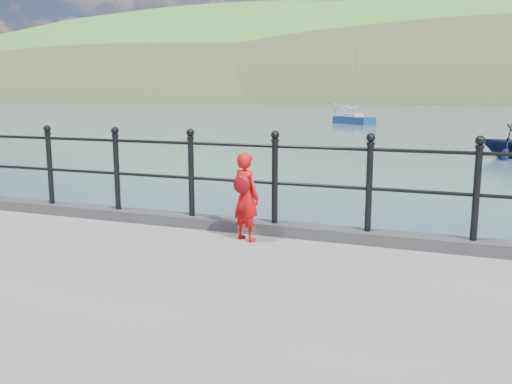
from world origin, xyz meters
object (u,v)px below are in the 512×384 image
at_px(railing, 232,169).
at_px(child, 246,196).
at_px(sailboat_port, 354,120).
at_px(launch_white, 345,111).

xyz_separation_m(railing, child, (0.36, -0.41, -0.27)).
xyz_separation_m(railing, sailboat_port, (-7.10, 46.09, -1.48)).
bearing_deg(sailboat_port, child, -40.52).
bearing_deg(launch_white, railing, -57.13).
xyz_separation_m(child, sailboat_port, (-7.46, 46.50, -1.22)).
relative_size(railing, child, 16.47).
relative_size(railing, launch_white, 3.78).
height_order(child, sailboat_port, sailboat_port).
xyz_separation_m(railing, launch_white, (-10.43, 58.07, -0.90)).
relative_size(child, launch_white, 0.23).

